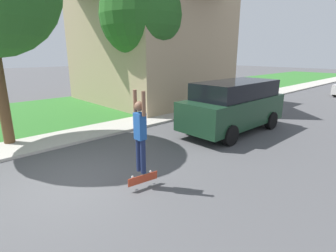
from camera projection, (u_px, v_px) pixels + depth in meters
The scene contains 8 objects.
ground_plane at pixel (74, 182), 6.73m from camera, with size 120.00×120.00×0.00m, color #49494C.
lawn at pixel (111, 106), 16.29m from camera, with size 10.00×80.00×0.08m.
sidewalk at pixel (158, 118), 13.20m from camera, with size 1.80×80.00×0.10m.
house at pixel (149, 28), 17.26m from camera, with size 9.66×8.39×9.10m.
lawn_tree_far at pixel (141, 16), 13.51m from camera, with size 4.29×4.29×7.11m.
suv_parked at pixel (234, 105), 10.81m from camera, with size 2.11×4.99×2.09m.
skateboarder at pixel (140, 131), 6.10m from camera, with size 0.41×0.23×1.98m.
skateboard at pixel (143, 179), 6.40m from camera, with size 0.18×0.81×0.25m.
Camera 1 is at (6.11, -2.39, 3.20)m, focal length 28.00 mm.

